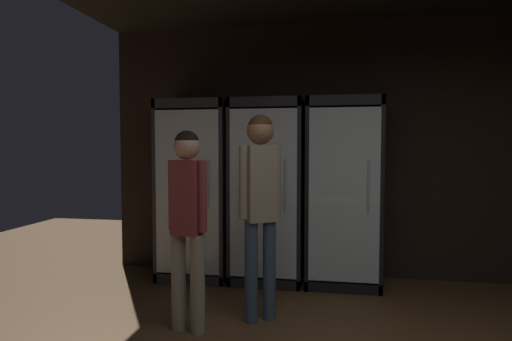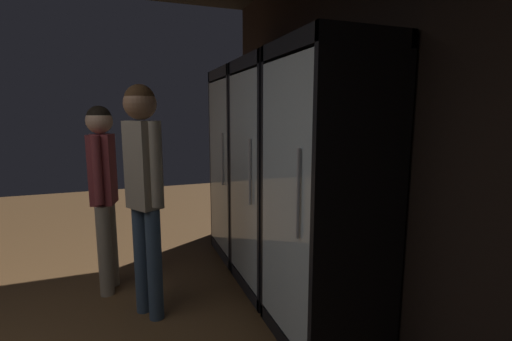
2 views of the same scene
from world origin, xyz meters
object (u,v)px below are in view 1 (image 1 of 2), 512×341
(cooler_left, at_px, (268,193))
(shopper_near, at_px, (260,192))
(cooler_center, at_px, (343,194))
(cooler_far_left, at_px, (197,191))
(shopper_far, at_px, (187,212))

(cooler_left, relative_size, shopper_near, 1.14)
(cooler_left, relative_size, cooler_center, 1.00)
(cooler_far_left, relative_size, shopper_near, 1.14)
(cooler_left, height_order, cooler_center, same)
(shopper_near, xyz_separation_m, shopper_far, (-0.52, -0.29, -0.13))
(cooler_far_left, bearing_deg, cooler_center, 0.00)
(cooler_left, bearing_deg, shopper_near, -84.89)
(shopper_near, bearing_deg, shopper_far, -150.50)
(cooler_far_left, xyz_separation_m, shopper_near, (0.89, -1.11, 0.12))
(cooler_center, xyz_separation_m, shopper_near, (-0.69, -1.11, 0.12))
(cooler_far_left, relative_size, cooler_left, 1.00)
(cooler_far_left, height_order, cooler_center, same)
(cooler_center, bearing_deg, cooler_far_left, -180.00)
(shopper_far, bearing_deg, cooler_left, 73.30)
(cooler_far_left, distance_m, shopper_near, 1.43)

